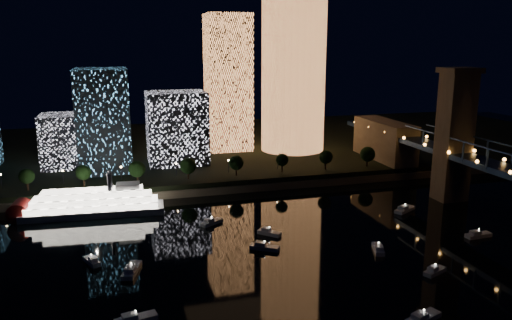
# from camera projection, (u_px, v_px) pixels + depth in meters

# --- Properties ---
(ground) EXTENTS (520.00, 520.00, 0.00)m
(ground) POSITION_uv_depth(u_px,v_px,m) (354.00, 276.00, 128.25)
(ground) COLOR black
(ground) RESTS_ON ground
(far_bank) EXTENTS (420.00, 160.00, 5.00)m
(far_bank) POSITION_uv_depth(u_px,v_px,m) (224.00, 147.00, 277.79)
(far_bank) COLOR black
(far_bank) RESTS_ON ground
(seawall) EXTENTS (420.00, 6.00, 3.00)m
(seawall) POSITION_uv_depth(u_px,v_px,m) (264.00, 186.00, 204.84)
(seawall) COLOR #6B5E4C
(seawall) RESTS_ON ground
(tower_cylindrical) EXTENTS (34.00, 34.00, 87.40)m
(tower_cylindrical) POSITION_uv_depth(u_px,v_px,m) (294.00, 64.00, 248.65)
(tower_cylindrical) COLOR #F8954F
(tower_cylindrical) RESTS_ON far_bank
(tower_rectangular) EXTENTS (21.40, 21.40, 68.08)m
(tower_rectangular) POSITION_uv_depth(u_px,v_px,m) (228.00, 83.00, 253.18)
(tower_rectangular) COLOR #F8954F
(tower_rectangular) RESTS_ON far_bank
(midrise_blocks) EXTENTS (110.17, 41.39, 43.31)m
(midrise_blocks) POSITION_uv_depth(u_px,v_px,m) (98.00, 128.00, 219.33)
(midrise_blocks) COLOR silver
(midrise_blocks) RESTS_ON far_bank
(riverboat) EXTENTS (52.05, 14.45, 15.49)m
(riverboat) POSITION_uv_depth(u_px,v_px,m) (87.00, 204.00, 173.27)
(riverboat) COLOR silver
(riverboat) RESTS_ON ground
(motorboats) EXTENTS (121.33, 77.00, 2.78)m
(motorboats) POSITION_uv_depth(u_px,v_px,m) (296.00, 258.00, 137.24)
(motorboats) COLOR silver
(motorboats) RESTS_ON ground
(esplanade_trees) EXTENTS (166.85, 6.93, 8.96)m
(esplanade_trees) POSITION_uv_depth(u_px,v_px,m) (184.00, 166.00, 200.11)
(esplanade_trees) COLOR black
(esplanade_trees) RESTS_ON far_bank
(street_lamps) EXTENTS (132.70, 0.70, 5.65)m
(street_lamps) POSITION_uv_depth(u_px,v_px,m) (176.00, 167.00, 205.49)
(street_lamps) COLOR black
(street_lamps) RESTS_ON far_bank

